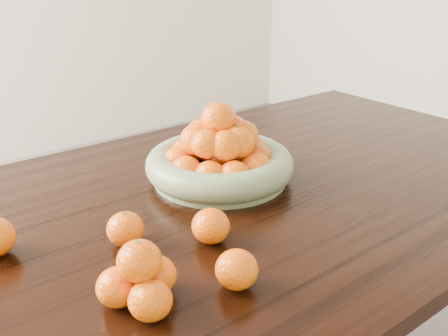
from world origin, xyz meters
TOP-DOWN VIEW (x-y plane):
  - dining_table at (0.00, 0.00)m, footprint 2.00×1.00m
  - fruit_bowl at (0.09, 0.08)m, footprint 0.36×0.36m
  - orange_pyramid at (-0.29, -0.23)m, footprint 0.13×0.13m
  - loose_orange_0 at (-0.23, -0.05)m, footprint 0.07×0.07m
  - loose_orange_1 at (-0.15, -0.28)m, footprint 0.07×0.07m
  - loose_orange_2 at (-0.10, -0.14)m, footprint 0.07×0.07m

SIDE VIEW (x-z plane):
  - dining_table at x=0.00m, z-range 0.29..1.04m
  - loose_orange_0 at x=-0.23m, z-range 0.75..0.82m
  - loose_orange_1 at x=-0.15m, z-range 0.75..0.82m
  - loose_orange_2 at x=-0.10m, z-range 0.75..0.82m
  - orange_pyramid at x=-0.29m, z-range 0.74..0.85m
  - fruit_bowl at x=0.09m, z-range 0.71..0.90m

